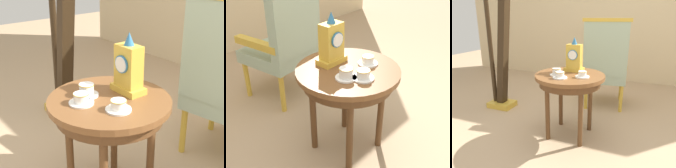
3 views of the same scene
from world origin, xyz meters
TOP-DOWN VIEW (x-y plane):
  - side_table at (0.06, 0.02)m, footprint 0.66×0.66m
  - teacup_left at (-0.04, -0.05)m, footprint 0.13×0.13m
  - teacup_right at (0.02, -0.13)m, footprint 0.13×0.13m
  - teacup_center at (0.20, -0.03)m, footprint 0.13×0.13m
  - mantel_clock at (0.06, 0.16)m, footprint 0.19×0.11m
  - harp at (-0.99, 0.35)m, footprint 0.40×0.24m

SIDE VIEW (x-z plane):
  - side_table at x=0.06m, z-range 0.24..0.87m
  - teacup_center at x=0.20m, z-range 0.63..0.69m
  - teacup_right at x=0.02m, z-range 0.63..0.69m
  - teacup_left at x=-0.04m, z-range 0.63..0.70m
  - harp at x=-0.99m, z-range -0.17..1.68m
  - mantel_clock at x=0.06m, z-range 0.60..0.94m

